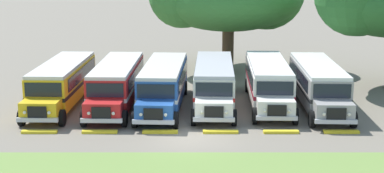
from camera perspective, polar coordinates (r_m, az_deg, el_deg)
The scene contains 13 objects.
ground_plane at distance 31.31m, azimuth -0.03°, elevation -5.16°, with size 220.00×220.00×0.00m, color slate.
parked_bus_slot_0 at distance 38.74m, azimuth -12.79°, elevation 0.48°, with size 2.97×10.88×2.82m.
parked_bus_slot_1 at distance 37.95m, azimuth -7.45°, elevation 0.43°, with size 2.93×10.87×2.82m.
parked_bus_slot_2 at distance 37.39m, azimuth -2.74°, elevation 0.34°, with size 3.16×10.91×2.82m.
parked_bus_slot_3 at distance 37.84m, azimuth 2.38°, elevation 0.50°, with size 3.03×10.89×2.82m.
parked_bus_slot_4 at distance 38.45m, azimuth 7.82°, elevation 0.58°, with size 3.04×10.89×2.82m.
parked_bus_slot_5 at distance 38.34m, azimuth 12.73°, elevation 0.35°, with size 2.98×10.88×2.82m.
curb_wheelstop_0 at distance 33.20m, azimuth -14.97°, elevation -4.42°, with size 2.00×0.36×0.15m, color yellow.
curb_wheelstop_1 at distance 32.48m, azimuth -9.13°, elevation -4.52°, with size 2.00×0.36×0.15m, color yellow.
curb_wheelstop_2 at distance 32.11m, azimuth -3.08°, elevation -4.57°, with size 2.00×0.36×0.15m, color yellow.
curb_wheelstop_3 at distance 32.10m, azimuth 3.04°, elevation -4.58°, with size 2.00×0.36×0.15m, color yellow.
curb_wheelstop_4 at distance 32.45m, azimuth 9.09°, elevation -4.53°, with size 2.00×0.36×0.15m, color yellow.
curb_wheelstop_5 at distance 33.15m, azimuth 14.95°, elevation -4.44°, with size 2.00×0.36×0.15m, color yellow.
Camera 1 is at (0.09, -29.76, 9.73)m, focal length 52.99 mm.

